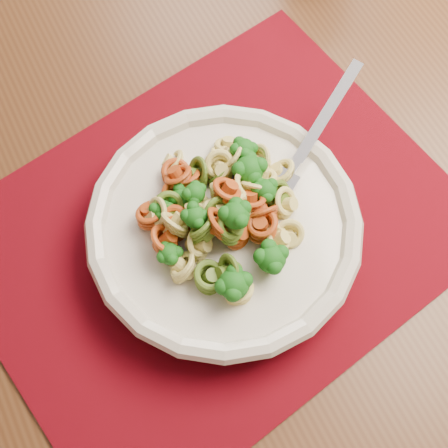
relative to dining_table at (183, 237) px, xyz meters
name	(u,v)px	position (x,y,z in m)	size (l,w,h in m)	color
dining_table	(183,237)	(0.00, 0.00, 0.00)	(1.66, 1.21, 0.69)	#4C2B15
placemat	(215,233)	(0.03, -0.04, 0.08)	(0.46, 0.36, 0.00)	#660411
pasta_bowl	(224,228)	(0.03, -0.05, 0.11)	(0.26, 0.26, 0.05)	beige
pasta_broccoli_heap	(224,221)	(0.03, -0.05, 0.13)	(0.22, 0.22, 0.06)	#E6D772
fork	(284,183)	(0.10, -0.03, 0.13)	(0.19, 0.02, 0.01)	silver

